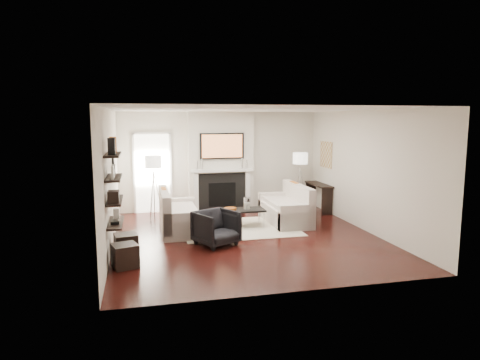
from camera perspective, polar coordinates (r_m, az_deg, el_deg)
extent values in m
plane|color=black|center=(9.23, 0.86, -7.60)|extent=(6.00, 6.00, 0.00)
plane|color=white|center=(8.88, 0.90, 9.40)|extent=(6.00, 6.00, 0.00)
plane|color=silver|center=(11.87, -2.66, 2.56)|extent=(5.50, 0.00, 5.50)
plane|color=silver|center=(6.13, 7.75, -2.82)|extent=(5.50, 0.00, 5.50)
plane|color=silver|center=(8.71, -16.95, 0.16)|extent=(0.00, 6.00, 6.00)
plane|color=silver|center=(9.99, 16.37, 1.17)|extent=(0.00, 6.00, 6.00)
cube|color=silver|center=(11.75, -2.55, 2.51)|extent=(1.80, 0.25, 2.70)
cube|color=black|center=(11.73, -2.40, -1.60)|extent=(1.30, 0.02, 1.04)
cube|color=black|center=(11.74, -2.39, -1.94)|extent=(0.75, 0.02, 0.65)
cube|color=white|center=(11.58, -5.87, -1.61)|extent=(0.12, 0.08, 1.10)
cube|color=white|center=(11.85, 1.05, -1.34)|extent=(0.12, 0.08, 1.10)
cube|color=white|center=(11.59, -2.37, 1.29)|extent=(1.70, 0.18, 0.07)
cube|color=black|center=(11.56, -2.41, 4.55)|extent=(1.20, 0.06, 0.70)
cube|color=#BF723F|center=(11.53, -2.38, 4.54)|extent=(1.10, 0.00, 0.62)
cylinder|color=silver|center=(11.49, -5.08, 2.13)|extent=(0.04, 0.04, 0.30)
cylinder|color=silver|center=(11.48, -5.72, 1.96)|extent=(0.04, 0.04, 0.24)
cylinder|color=silver|center=(11.70, 0.26, 2.27)|extent=(0.04, 0.04, 0.30)
cylinder|color=silver|center=(11.73, 0.88, 2.14)|extent=(0.04, 0.04, 0.24)
cube|color=white|center=(11.69, -11.58, 0.84)|extent=(0.90, 0.02, 2.10)
cube|color=white|center=(11.67, -13.93, 0.75)|extent=(0.06, 0.06, 2.16)
cube|color=white|center=(11.69, -9.23, 0.90)|extent=(0.06, 0.06, 2.16)
cube|color=white|center=(11.58, -11.73, 6.13)|extent=(1.02, 0.06, 0.06)
cube|color=beige|center=(9.93, -0.11, -6.42)|extent=(2.60, 2.00, 0.01)
cube|color=beige|center=(9.78, -7.98, -5.51)|extent=(0.85, 1.80, 0.42)
cube|color=beige|center=(9.69, -9.99, -3.77)|extent=(0.18, 1.80, 0.80)
cube|color=beige|center=(8.98, -7.50, -6.15)|extent=(0.85, 0.18, 0.60)
cube|color=beige|center=(10.55, -8.40, -4.01)|extent=(0.85, 0.18, 0.60)
cube|color=beige|center=(9.73, -7.72, -4.01)|extent=(0.63, 1.44, 0.10)
cube|color=#B45C16|center=(9.94, -10.12, -2.27)|extent=(0.10, 0.42, 0.42)
cube|color=black|center=(9.36, -9.91, -2.98)|extent=(0.10, 0.40, 0.40)
cube|color=beige|center=(10.52, 6.01, -4.50)|extent=(0.85, 1.80, 0.42)
cube|color=beige|center=(10.57, 7.76, -2.72)|extent=(0.18, 1.80, 0.80)
cube|color=beige|center=(9.76, 7.59, -4.99)|extent=(0.85, 0.18, 0.60)
cube|color=beige|center=(11.25, 4.66, -3.18)|extent=(0.85, 0.18, 0.60)
cube|color=beige|center=(10.45, 5.78, -3.12)|extent=(0.63, 1.44, 0.10)
cube|color=#B45C16|center=(10.81, 7.21, -1.37)|extent=(0.10, 0.42, 0.42)
cube|color=black|center=(10.26, 8.38, -1.96)|extent=(0.10, 0.40, 0.40)
cube|color=black|center=(9.97, 0.10, -4.04)|extent=(1.10, 0.55, 0.04)
cylinder|color=silver|center=(9.71, -2.48, -5.66)|extent=(0.02, 0.02, 0.38)
cylinder|color=silver|center=(9.94, 3.21, -5.34)|extent=(0.02, 0.02, 0.38)
cylinder|color=silver|center=(10.13, -2.95, -5.08)|extent=(0.02, 0.02, 0.38)
cylinder|color=silver|center=(10.35, 2.52, -4.79)|extent=(0.02, 0.02, 0.38)
cylinder|color=white|center=(9.97, 0.94, -3.10)|extent=(0.15, 0.15, 0.27)
cylinder|color=white|center=(9.99, 0.94, -3.47)|extent=(0.11, 0.11, 0.16)
cylinder|color=#C46120|center=(9.91, -1.31, -3.86)|extent=(0.29, 0.29, 0.05)
imported|color=black|center=(8.61, -3.18, -6.16)|extent=(0.98, 0.96, 0.76)
cylinder|color=silver|center=(10.94, -11.38, -2.04)|extent=(0.02, 0.02, 1.20)
cylinder|color=white|center=(10.82, -11.50, 2.39)|extent=(0.40, 0.40, 0.30)
cylinder|color=silver|center=(10.94, -10.80, -2.02)|extent=(0.25, 0.02, 1.23)
cylinder|color=silver|center=(11.03, -11.68, -1.97)|extent=(0.14, 0.22, 1.23)
cylinder|color=silver|center=(10.84, -11.65, -2.14)|extent=(0.14, 0.22, 1.23)
cylinder|color=silver|center=(11.76, 7.96, -1.24)|extent=(0.02, 0.02, 1.20)
cylinder|color=white|center=(11.65, 8.04, 2.88)|extent=(0.40, 0.40, 0.30)
cylinder|color=silver|center=(11.80, 8.46, -1.22)|extent=(0.25, 0.02, 1.23)
cylinder|color=silver|center=(11.83, 7.55, -1.18)|extent=(0.14, 0.22, 1.23)
cylinder|color=silver|center=(11.66, 7.88, -1.33)|extent=(0.14, 0.22, 1.23)
cube|color=black|center=(11.86, 10.47, -0.59)|extent=(0.35, 1.20, 0.04)
cube|color=black|center=(11.43, 11.52, -2.85)|extent=(0.30, 0.04, 0.71)
cube|color=black|center=(12.42, 9.40, -1.92)|extent=(0.30, 0.04, 0.71)
cube|color=tan|center=(11.78, 11.41, 3.34)|extent=(0.03, 0.70, 0.70)
cube|color=black|center=(7.84, -16.25, -5.51)|extent=(0.25, 1.00, 0.03)
cube|color=black|center=(7.76, -16.36, -2.64)|extent=(0.25, 1.00, 0.04)
cube|color=black|center=(7.69, -16.48, 0.29)|extent=(0.25, 1.00, 0.04)
cube|color=black|center=(7.65, -16.61, 3.26)|extent=(0.25, 1.00, 0.04)
cube|color=black|center=(7.39, -16.76, 4.31)|extent=(0.12, 0.10, 0.28)
cube|color=#B45C16|center=(7.81, -16.59, 4.51)|extent=(0.12, 0.10, 0.28)
cube|color=white|center=(7.47, -16.61, 1.04)|extent=(0.04, 0.30, 0.22)
cube|color=black|center=(7.93, -16.42, 1.30)|extent=(0.04, 0.22, 0.18)
cube|color=black|center=(7.46, -16.51, -2.16)|extent=(0.18, 0.25, 0.20)
cube|color=black|center=(7.88, -16.33, -1.89)|extent=(0.15, 0.12, 0.12)
cube|color=black|center=(7.73, -16.30, -5.39)|extent=(0.14, 0.20, 0.05)
cube|color=white|center=(8.09, -16.18, -4.31)|extent=(0.10, 0.10, 0.18)
cylinder|color=black|center=(9.56, -16.58, 2.98)|extent=(0.04, 0.34, 0.34)
cylinder|color=white|center=(9.56, -16.43, 2.98)|extent=(0.01, 0.29, 0.29)
cube|color=black|center=(8.28, -14.95, -8.31)|extent=(0.47, 0.47, 0.40)
cube|color=black|center=(7.64, -15.08, -9.72)|extent=(0.50, 0.50, 0.40)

